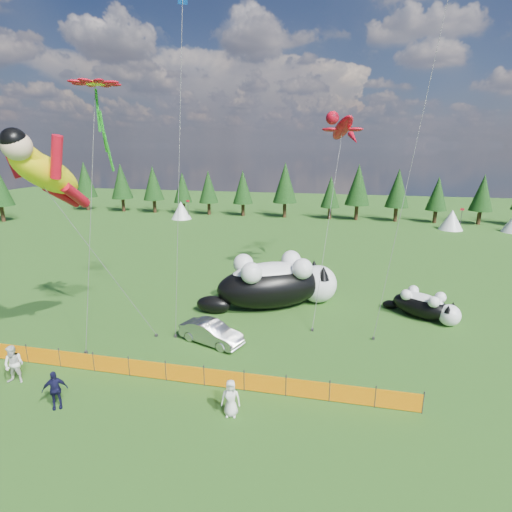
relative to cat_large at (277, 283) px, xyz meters
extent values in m
plane|color=#0F390A|center=(-2.79, -7.68, -1.80)|extent=(160.00, 160.00, 0.00)
cylinder|color=#262626|center=(-11.79, -10.68, -1.25)|extent=(0.06, 0.06, 1.10)
cylinder|color=#262626|center=(-9.79, -10.68, -1.25)|extent=(0.06, 0.06, 1.10)
cylinder|color=#262626|center=(-7.79, -10.68, -1.25)|extent=(0.06, 0.06, 1.10)
cylinder|color=#262626|center=(-5.79, -10.68, -1.25)|extent=(0.06, 0.06, 1.10)
cylinder|color=#262626|center=(-3.79, -10.68, -1.25)|extent=(0.06, 0.06, 1.10)
cylinder|color=#262626|center=(-1.79, -10.68, -1.25)|extent=(0.06, 0.06, 1.10)
cylinder|color=#262626|center=(0.21, -10.68, -1.25)|extent=(0.06, 0.06, 1.10)
cylinder|color=#262626|center=(2.21, -10.68, -1.25)|extent=(0.06, 0.06, 1.10)
cylinder|color=#262626|center=(4.21, -10.68, -1.25)|extent=(0.06, 0.06, 1.10)
cylinder|color=#262626|center=(6.21, -10.68, -1.25)|extent=(0.06, 0.06, 1.10)
cylinder|color=#262626|center=(8.21, -10.68, -1.25)|extent=(0.06, 0.06, 1.10)
cube|color=orange|center=(-12.79, -10.68, -1.30)|extent=(2.00, 0.04, 0.90)
cube|color=orange|center=(-10.79, -10.68, -1.30)|extent=(2.00, 0.04, 0.90)
cube|color=orange|center=(-8.79, -10.68, -1.30)|extent=(2.00, 0.04, 0.90)
cube|color=orange|center=(-6.79, -10.68, -1.30)|extent=(2.00, 0.04, 0.90)
cube|color=orange|center=(-4.79, -10.68, -1.30)|extent=(2.00, 0.04, 0.90)
cube|color=orange|center=(-2.79, -10.68, -1.30)|extent=(2.00, 0.04, 0.90)
cube|color=orange|center=(-0.79, -10.68, -1.30)|extent=(2.00, 0.04, 0.90)
cube|color=orange|center=(1.21, -10.68, -1.30)|extent=(2.00, 0.04, 0.90)
cube|color=orange|center=(3.21, -10.68, -1.30)|extent=(2.00, 0.04, 0.90)
cube|color=orange|center=(5.21, -10.68, -1.30)|extent=(2.00, 0.04, 0.90)
cube|color=orange|center=(7.21, -10.68, -1.30)|extent=(2.00, 0.04, 0.90)
ellipsoid|color=black|center=(-0.40, -0.21, -0.23)|extent=(8.66, 6.89, 3.14)
ellipsoid|color=white|center=(-0.40, -0.21, 0.56)|extent=(6.47, 5.08, 1.92)
sphere|color=white|center=(2.84, 1.49, -0.40)|extent=(2.79, 2.79, 2.79)
sphere|color=#D9546F|center=(3.89, 2.04, -0.40)|extent=(0.39, 0.39, 0.39)
ellipsoid|color=black|center=(-4.11, -2.16, -1.19)|extent=(2.73, 2.22, 1.22)
cone|color=black|center=(3.23, 0.75, 0.71)|extent=(0.98, 0.98, 0.98)
cone|color=black|center=(2.45, 2.23, 0.71)|extent=(0.98, 0.98, 0.98)
sphere|color=white|center=(0.77, 1.69, 1.26)|extent=(1.47, 1.47, 1.47)
sphere|color=white|center=(1.82, -0.32, 1.26)|extent=(1.47, 1.47, 1.47)
sphere|color=white|center=(-2.47, -0.02, 1.26)|extent=(1.47, 1.47, 1.47)
sphere|color=white|center=(-1.42, -2.03, 1.26)|extent=(1.47, 1.47, 1.47)
ellipsoid|color=black|center=(9.92, 0.14, -1.01)|extent=(4.34, 3.68, 1.59)
ellipsoid|color=white|center=(9.92, 0.14, -0.61)|extent=(3.24, 2.71, 0.97)
sphere|color=white|center=(11.48, -0.85, -1.09)|extent=(1.41, 1.41, 1.41)
sphere|color=#D9546F|center=(11.99, -1.17, -1.09)|extent=(0.20, 0.20, 0.20)
ellipsoid|color=black|center=(8.13, 1.26, -1.49)|extent=(1.37, 1.18, 0.62)
cone|color=black|center=(11.26, -1.21, -0.53)|extent=(0.49, 0.49, 0.49)
cone|color=black|center=(11.71, -0.49, -0.53)|extent=(0.49, 0.49, 0.49)
sphere|color=white|center=(11.04, 0.10, -0.26)|extent=(0.74, 0.74, 0.74)
sphere|color=white|center=(10.43, -0.87, -0.26)|extent=(0.74, 0.74, 0.74)
sphere|color=white|center=(9.48, 1.09, -0.26)|extent=(0.74, 0.74, 0.74)
sphere|color=white|center=(8.87, 0.12, -0.26)|extent=(0.74, 0.74, 0.74)
imported|color=#A3A4A7|center=(-2.85, -6.42, -1.14)|extent=(4.21, 2.66, 1.31)
imported|color=white|center=(-10.95, -12.41, -0.82)|extent=(1.04, 0.73, 1.97)
imported|color=#141335|center=(-7.66, -13.70, -0.90)|extent=(1.18, 1.03, 1.80)
imported|color=white|center=(0.08, -12.56, -0.95)|extent=(0.90, 0.66, 1.69)
cylinder|color=#595959|center=(-8.24, -7.94, 3.28)|extent=(0.03, 0.03, 10.95)
cube|color=#262626|center=(-6.42, -6.39, -1.72)|extent=(0.15, 0.15, 0.16)
cylinder|color=#595959|center=(3.42, 1.59, 4.59)|extent=(0.03, 0.03, 16.25)
cube|color=#262626|center=(2.88, -3.57, -1.72)|extent=(0.15, 0.15, 0.16)
cylinder|color=#595959|center=(-8.89, -8.13, 5.47)|extent=(0.03, 0.03, 14.43)
cube|color=#262626|center=(-9.35, -9.17, -1.72)|extent=(0.15, 0.15, 0.16)
cube|color=#1A931C|center=(-8.43, -7.09, 10.21)|extent=(0.19, 0.19, 4.20)
cylinder|color=#595959|center=(-5.24, -4.39, 8.01)|extent=(0.03, 0.03, 19.68)
cube|color=#262626|center=(-5.21, -6.24, -1.72)|extent=(0.15, 0.15, 0.16)
cylinder|color=#595959|center=(8.15, -1.90, 9.17)|extent=(0.03, 0.03, 22.25)
cube|color=#262626|center=(6.58, -3.98, -1.72)|extent=(0.15, 0.15, 0.16)
camera|label=1|loc=(4.30, -26.85, 9.49)|focal=28.00mm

